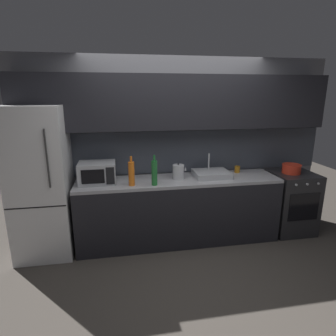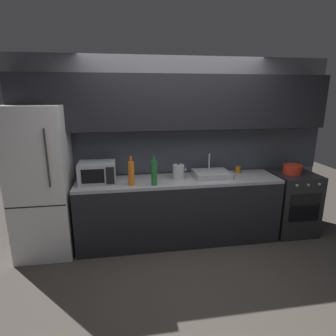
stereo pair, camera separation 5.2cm
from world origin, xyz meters
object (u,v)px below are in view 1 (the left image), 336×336
at_px(refrigerator, 41,183).
at_px(mug_amber, 237,169).
at_px(wine_bottle_green, 154,173).
at_px(wine_bottle_orange, 131,173).
at_px(kettle, 178,172).
at_px(cooking_pot, 291,169).
at_px(oven_range, 291,202).
at_px(microwave, 97,173).

height_order(refrigerator, mug_amber, refrigerator).
xyz_separation_m(wine_bottle_green, wine_bottle_orange, (-0.28, 0.04, -0.01)).
height_order(wine_bottle_orange, mug_amber, wine_bottle_orange).
distance_m(kettle, wine_bottle_green, 0.41).
height_order(kettle, cooking_pot, kettle).
distance_m(oven_range, wine_bottle_green, 2.16).
bearing_deg(microwave, wine_bottle_orange, -22.50).
xyz_separation_m(refrigerator, microwave, (0.68, 0.02, 0.09)).
xyz_separation_m(oven_range, wine_bottle_orange, (-2.34, -0.16, 0.61)).
bearing_deg(refrigerator, cooking_pot, 0.00).
distance_m(refrigerator, oven_range, 3.48).
xyz_separation_m(kettle, mug_amber, (0.91, 0.16, -0.05)).
relative_size(wine_bottle_orange, cooking_pot, 1.42).
relative_size(oven_range, microwave, 1.96).
distance_m(wine_bottle_green, mug_amber, 1.31).
bearing_deg(oven_range, refrigerator, 179.98).
distance_m(oven_range, microwave, 2.83).
relative_size(oven_range, wine_bottle_orange, 2.43).
bearing_deg(refrigerator, microwave, 1.55).
bearing_deg(kettle, microwave, 179.42).
height_order(refrigerator, microwave, refrigerator).
relative_size(microwave, kettle, 2.10).
bearing_deg(oven_range, cooking_pot, 178.42).
relative_size(refrigerator, mug_amber, 19.89).
relative_size(wine_bottle_green, mug_amber, 4.03).
bearing_deg(refrigerator, oven_range, -0.02).
height_order(refrigerator, kettle, refrigerator).
bearing_deg(microwave, cooking_pot, -0.39).
bearing_deg(mug_amber, kettle, -169.94).
bearing_deg(microwave, mug_amber, 4.39).
bearing_deg(refrigerator, kettle, 0.26).
bearing_deg(kettle, wine_bottle_green, -149.61).
height_order(oven_range, microwave, microwave).
height_order(microwave, wine_bottle_orange, wine_bottle_orange).
bearing_deg(wine_bottle_orange, oven_range, 3.82).
height_order(microwave, cooking_pot, microwave).
xyz_separation_m(microwave, wine_bottle_orange, (0.42, -0.18, 0.02)).
distance_m(oven_range, kettle, 1.80).
xyz_separation_m(microwave, kettle, (1.05, -0.01, -0.04)).
relative_size(refrigerator, wine_bottle_green, 4.94).
height_order(microwave, wine_bottle_green, wine_bottle_green).
height_order(refrigerator, cooking_pot, refrigerator).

